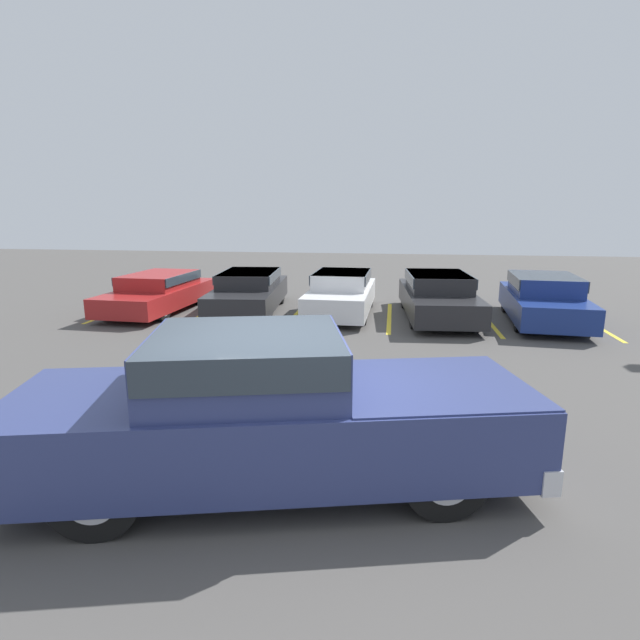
{
  "coord_description": "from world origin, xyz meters",
  "views": [
    {
      "loc": [
        1.08,
        -5.1,
        3.09
      ],
      "look_at": [
        -0.26,
        4.13,
        1.0
      ],
      "focal_mm": 28.0,
      "sensor_mm": 36.0,
      "label": 1
    }
  ],
  "objects_px": {
    "parked_sedan_a": "(159,291)",
    "parked_sedan_d": "(438,294)",
    "parked_sedan_e": "(544,298)",
    "wheel_stop_curb": "(344,297)",
    "pickup_truck": "(275,410)",
    "parked_sedan_b": "(249,290)",
    "parked_sedan_c": "(342,292)"
  },
  "relations": [
    {
      "from": "parked_sedan_a",
      "to": "parked_sedan_b",
      "type": "xyz_separation_m",
      "value": [
        2.78,
        0.27,
        0.04
      ]
    },
    {
      "from": "parked_sedan_e",
      "to": "pickup_truck",
      "type": "bearing_deg",
      "value": -25.9
    },
    {
      "from": "parked_sedan_b",
      "to": "parked_sedan_e",
      "type": "relative_size",
      "value": 1.08
    },
    {
      "from": "pickup_truck",
      "to": "parked_sedan_c",
      "type": "relative_size",
      "value": 1.39
    },
    {
      "from": "parked_sedan_d",
      "to": "parked_sedan_e",
      "type": "relative_size",
      "value": 1.07
    },
    {
      "from": "pickup_truck",
      "to": "parked_sedan_d",
      "type": "height_order",
      "value": "pickup_truck"
    },
    {
      "from": "pickup_truck",
      "to": "parked_sedan_d",
      "type": "distance_m",
      "value": 9.69
    },
    {
      "from": "parked_sedan_e",
      "to": "wheel_stop_curb",
      "type": "distance_m",
      "value": 6.43
    },
    {
      "from": "parked_sedan_d",
      "to": "wheel_stop_curb",
      "type": "relative_size",
      "value": 2.54
    },
    {
      "from": "pickup_truck",
      "to": "parked_sedan_d",
      "type": "relative_size",
      "value": 1.24
    },
    {
      "from": "parked_sedan_b",
      "to": "parked_sedan_e",
      "type": "distance_m",
      "value": 8.44
    },
    {
      "from": "parked_sedan_d",
      "to": "wheel_stop_curb",
      "type": "distance_m",
      "value": 3.94
    },
    {
      "from": "pickup_truck",
      "to": "parked_sedan_c",
      "type": "xyz_separation_m",
      "value": [
        -0.22,
        9.44,
        -0.21
      ]
    },
    {
      "from": "parked_sedan_a",
      "to": "parked_sedan_d",
      "type": "bearing_deg",
      "value": 93.65
    },
    {
      "from": "pickup_truck",
      "to": "parked_sedan_a",
      "type": "distance_m",
      "value": 10.86
    },
    {
      "from": "pickup_truck",
      "to": "wheel_stop_curb",
      "type": "height_order",
      "value": "pickup_truck"
    },
    {
      "from": "parked_sedan_c",
      "to": "parked_sedan_d",
      "type": "height_order",
      "value": "parked_sedan_d"
    },
    {
      "from": "parked_sedan_d",
      "to": "parked_sedan_a",
      "type": "bearing_deg",
      "value": -92.8
    },
    {
      "from": "parked_sedan_c",
      "to": "wheel_stop_curb",
      "type": "distance_m",
      "value": 2.51
    },
    {
      "from": "parked_sedan_d",
      "to": "parked_sedan_e",
      "type": "xyz_separation_m",
      "value": [
        2.83,
        -0.19,
        0.01
      ]
    },
    {
      "from": "pickup_truck",
      "to": "wheel_stop_curb",
      "type": "relative_size",
      "value": 3.15
    },
    {
      "from": "parked_sedan_a",
      "to": "wheel_stop_curb",
      "type": "height_order",
      "value": "parked_sedan_a"
    },
    {
      "from": "pickup_truck",
      "to": "parked_sedan_b",
      "type": "xyz_separation_m",
      "value": [
        -3.04,
        9.43,
        -0.23
      ]
    },
    {
      "from": "parked_sedan_e",
      "to": "parked_sedan_b",
      "type": "bearing_deg",
      "value": -87.28
    },
    {
      "from": "wheel_stop_curb",
      "to": "pickup_truck",
      "type": "bearing_deg",
      "value": -88.09
    },
    {
      "from": "parked_sedan_e",
      "to": "parked_sedan_d",
      "type": "bearing_deg",
      "value": -89.15
    },
    {
      "from": "parked_sedan_a",
      "to": "parked_sedan_c",
      "type": "relative_size",
      "value": 1.08
    },
    {
      "from": "parked_sedan_b",
      "to": "parked_sedan_d",
      "type": "bearing_deg",
      "value": 83.86
    },
    {
      "from": "parked_sedan_b",
      "to": "parked_sedan_e",
      "type": "xyz_separation_m",
      "value": [
        8.44,
        -0.28,
        0.04
      ]
    },
    {
      "from": "pickup_truck",
      "to": "parked_sedan_b",
      "type": "distance_m",
      "value": 9.91
    },
    {
      "from": "parked_sedan_b",
      "to": "parked_sedan_c",
      "type": "distance_m",
      "value": 2.83
    },
    {
      "from": "parked_sedan_b",
      "to": "parked_sedan_c",
      "type": "bearing_deg",
      "value": 85.03
    }
  ]
}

